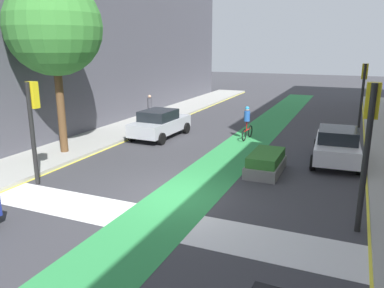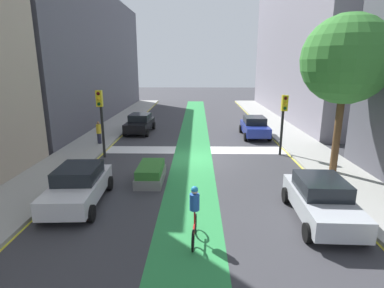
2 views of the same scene
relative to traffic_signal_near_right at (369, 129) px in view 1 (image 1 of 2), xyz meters
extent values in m
plane|color=#38383D|center=(-5.65, 0.19, -2.90)|extent=(120.00, 120.00, 0.00)
cube|color=#2D8C47|center=(-5.49, 0.19, -2.90)|extent=(2.40, 60.00, 0.01)
cube|color=silver|center=(-5.65, -1.81, -2.90)|extent=(12.00, 1.80, 0.01)
cube|color=#9E9E99|center=(-13.15, 0.19, -2.82)|extent=(3.00, 60.00, 0.15)
cube|color=yellow|center=(-11.65, 0.19, -2.89)|extent=(0.16, 60.00, 0.01)
cube|color=yellow|center=(0.35, 0.19, -2.89)|extent=(0.16, 60.00, 0.01)
cube|color=#4C4C56|center=(-18.66, 13.90, 4.40)|extent=(8.02, 27.43, 14.60)
cylinder|color=black|center=(0.00, -0.12, -0.84)|extent=(0.16, 0.16, 4.13)
cube|color=gold|center=(0.00, 0.08, 0.75)|extent=(0.35, 0.28, 0.95)
sphere|color=#3F0A0A|center=(0.00, 0.22, 1.05)|extent=(0.20, 0.20, 0.20)
sphere|color=yellow|center=(0.00, 0.22, 0.75)|extent=(0.20, 0.20, 0.20)
sphere|color=#0C3814|center=(0.00, 0.22, 0.45)|extent=(0.20, 0.20, 0.20)
cylinder|color=black|center=(-11.07, -0.81, -1.00)|extent=(0.16, 0.16, 3.80)
cube|color=gold|center=(-11.07, -0.61, 0.43)|extent=(0.35, 0.28, 0.95)
sphere|color=#3F0A0A|center=(-11.07, -0.47, 0.73)|extent=(0.20, 0.20, 0.20)
sphere|color=yellow|center=(-11.07, -0.47, 0.43)|extent=(0.20, 0.20, 0.20)
sphere|color=#0C3814|center=(-11.07, -0.47, 0.13)|extent=(0.20, 0.20, 0.20)
cylinder|color=black|center=(0.00, 14.90, -0.92)|extent=(0.16, 0.16, 3.97)
cube|color=gold|center=(0.00, 15.10, 0.59)|extent=(0.35, 0.28, 0.95)
sphere|color=#3F0A0A|center=(0.00, 15.24, 0.89)|extent=(0.20, 0.20, 0.20)
sphere|color=yellow|center=(0.00, 15.24, 0.59)|extent=(0.20, 0.20, 0.20)
sphere|color=#0C3814|center=(0.00, 15.24, 0.29)|extent=(0.20, 0.20, 0.20)
cube|color=#B2B7BF|center=(-10.33, 7.68, -2.23)|extent=(1.95, 4.26, 0.70)
cube|color=black|center=(-10.34, 7.48, -1.60)|extent=(1.67, 2.06, 0.55)
cylinder|color=black|center=(-11.18, 9.18, -2.58)|extent=(0.24, 0.65, 0.64)
cylinder|color=black|center=(-9.38, 9.11, -2.58)|extent=(0.24, 0.65, 0.64)
cylinder|color=black|center=(-11.29, 6.24, -2.58)|extent=(0.24, 0.65, 0.64)
cylinder|color=black|center=(-9.49, 6.18, -2.58)|extent=(0.24, 0.65, 0.64)
cube|color=silver|center=(-0.93, 6.51, -2.23)|extent=(2.00, 4.28, 0.70)
cube|color=black|center=(-0.92, 6.31, -1.60)|extent=(1.70, 2.08, 0.55)
cylinder|color=black|center=(-1.90, 7.94, -2.58)|extent=(0.25, 0.65, 0.64)
cylinder|color=black|center=(-0.10, 8.03, -2.58)|extent=(0.25, 0.65, 0.64)
cylinder|color=black|center=(-1.76, 5.00, -2.58)|extent=(0.25, 0.65, 0.64)
cylinder|color=black|center=(0.04, 5.09, -2.58)|extent=(0.25, 0.65, 0.64)
torus|color=black|center=(-5.66, 9.67, -2.56)|extent=(0.10, 0.68, 0.68)
torus|color=black|center=(-5.73, 8.63, -2.56)|extent=(0.10, 0.68, 0.68)
cylinder|color=red|center=(-5.69, 9.15, -2.38)|extent=(0.12, 0.95, 0.06)
cylinder|color=red|center=(-5.70, 9.00, -2.11)|extent=(0.05, 0.05, 0.50)
cylinder|color=#2659B2|center=(-5.70, 9.00, -1.58)|extent=(0.32, 0.32, 0.55)
sphere|color=beige|center=(-5.70, 9.00, -1.20)|extent=(0.22, 0.22, 0.22)
sphere|color=#268CCC|center=(-5.70, 9.00, -1.16)|extent=(0.23, 0.23, 0.23)
cylinder|color=#262638|center=(-13.26, 11.71, -2.38)|extent=(0.28, 0.28, 0.75)
cylinder|color=#3F3F47|center=(-13.26, 11.71, -1.67)|extent=(0.34, 0.34, 0.66)
sphere|color=tan|center=(-13.26, 11.71, -1.23)|extent=(0.22, 0.22, 0.22)
cylinder|color=brown|center=(-12.89, 2.75, -0.66)|extent=(0.36, 0.36, 4.18)
sphere|color=#387F33|center=(-12.89, 2.75, 2.93)|extent=(4.26, 4.26, 4.26)
cube|color=slate|center=(-3.49, 3.90, -2.67)|extent=(1.27, 2.54, 0.45)
cube|color=#33722D|center=(-3.49, 3.90, -2.25)|extent=(1.14, 2.29, 0.40)
camera|label=1|loc=(-0.45, -10.87, 2.16)|focal=35.51mm
camera|label=2|loc=(-5.78, 18.00, 2.69)|focal=28.54mm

